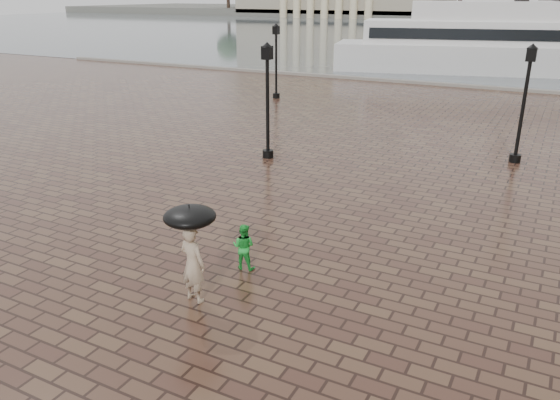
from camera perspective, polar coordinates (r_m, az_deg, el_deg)
name	(u,v)px	position (r m, az deg, el deg)	size (l,w,h in m)	color
ground	(289,314)	(11.65, 0.93, -11.85)	(300.00, 300.00, 0.00)	#3B231B
harbour_water	(547,34)	(101.06, 26.08, 15.28)	(240.00, 240.00, 0.00)	#444C53
quay_edge	(496,89)	(41.49, 21.64, 10.70)	(80.00, 0.60, 0.30)	slate
street_lamps	(428,83)	(27.21, 15.18, 11.76)	(21.44, 14.44, 4.40)	black
adult_pedestrian	(193,264)	(11.87, -9.11, -6.63)	(0.64, 0.42, 1.75)	tan
child_pedestrian	(244,247)	(13.20, -3.82, -4.88)	(0.56, 0.44, 1.15)	green
ferry_near	(479,44)	(50.09, 20.11, 15.10)	(24.18, 11.01, 7.71)	silver
umbrella	(190,217)	(11.41, -9.42, -1.72)	(1.10, 1.10, 1.16)	black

